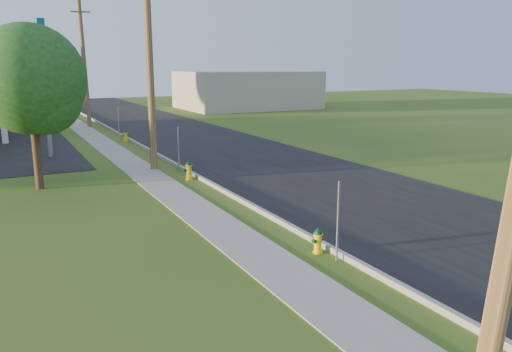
{
  "coord_description": "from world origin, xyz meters",
  "views": [
    {
      "loc": [
        -6.72,
        -5.02,
        4.67
      ],
      "look_at": [
        0.0,
        8.0,
        1.4
      ],
      "focal_mm": 35.0,
      "sensor_mm": 36.0,
      "label": 1
    }
  ],
  "objects": [
    {
      "name": "tree_lot",
      "position": [
        -5.24,
        43.09,
        4.7
      ],
      "size": [
        4.82,
        4.82,
        7.3
      ],
      "color": "#332015",
      "rests_on": "ground"
    },
    {
      "name": "hydrant_mid",
      "position": [
        0.09,
        14.25,
        0.4
      ],
      "size": [
        0.42,
        0.37,
        0.81
      ],
      "color": "gold",
      "rests_on": "ground"
    },
    {
      "name": "sign_post_mid",
      "position": [
        0.25,
        16.0,
        1.0
      ],
      "size": [
        0.05,
        0.04,
        2.0
      ],
      "primitive_type": "cube",
      "color": "gray",
      "rests_on": "ground"
    },
    {
      "name": "distant_building",
      "position": [
        18.0,
        45.0,
        2.0
      ],
      "size": [
        14.0,
        10.0,
        4.0
      ],
      "primitive_type": "cube",
      "color": "#A19B8B",
      "rests_on": "ground"
    },
    {
      "name": "sidewalk",
      "position": [
        -1.25,
        10.0,
        0.01
      ],
      "size": [
        1.5,
        120.0,
        0.03
      ],
      "primitive_type": "cube",
      "color": "gray",
      "rests_on": "ground"
    },
    {
      "name": "ground_plane",
      "position": [
        0.0,
        0.0,
        0.0
      ],
      "size": [
        140.0,
        140.0,
        0.0
      ],
      "primitive_type": "plane",
      "color": "#2F5413",
      "rests_on": "ground"
    },
    {
      "name": "tree_verge",
      "position": [
        -5.47,
        15.39,
        3.99
      ],
      "size": [
        4.09,
        4.09,
        6.2
      ],
      "color": "#332015",
      "rests_on": "ground"
    },
    {
      "name": "hydrant_near",
      "position": [
        0.15,
        4.87,
        0.32
      ],
      "size": [
        0.34,
        0.3,
        0.66
      ],
      "color": "yellow",
      "rests_on": "ground"
    },
    {
      "name": "sign_post_near",
      "position": [
        0.25,
        4.2,
        1.0
      ],
      "size": [
        0.05,
        0.04,
        2.0
      ],
      "primitive_type": "cube",
      "color": "gray",
      "rests_on": "ground"
    },
    {
      "name": "sign_post_far",
      "position": [
        0.25,
        28.2,
        1.0
      ],
      "size": [
        0.05,
        0.04,
        2.0
      ],
      "primitive_type": "cube",
      "color": "gray",
      "rests_on": "ground"
    },
    {
      "name": "utility_pole_mid",
      "position": [
        -0.6,
        17.0,
        4.95
      ],
      "size": [
        1.4,
        0.32,
        9.8
      ],
      "color": "brown",
      "rests_on": "ground"
    },
    {
      "name": "road",
      "position": [
        4.5,
        10.0,
        0.01
      ],
      "size": [
        8.0,
        120.0,
        0.02
      ],
      "primitive_type": "cube",
      "color": "black",
      "rests_on": "ground"
    },
    {
      "name": "curb",
      "position": [
        0.5,
        10.0,
        0.07
      ],
      "size": [
        0.15,
        120.0,
        0.15
      ],
      "primitive_type": "cube",
      "color": "gray",
      "rests_on": "ground"
    },
    {
      "name": "price_pylon",
      "position": [
        -4.5,
        22.5,
        5.43
      ],
      "size": [
        0.34,
        2.04,
        6.85
      ],
      "color": "gray",
      "rests_on": "ground"
    },
    {
      "name": "utility_pole_far",
      "position": [
        -0.6,
        35.0,
        4.8
      ],
      "size": [
        1.4,
        0.32,
        9.5
      ],
      "color": "brown",
      "rests_on": "ground"
    },
    {
      "name": "hydrant_far",
      "position": [
        0.19,
        26.1,
        0.37
      ],
      "size": [
        0.39,
        0.35,
        0.76
      ],
      "color": "yellow",
      "rests_on": "ground"
    }
  ]
}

